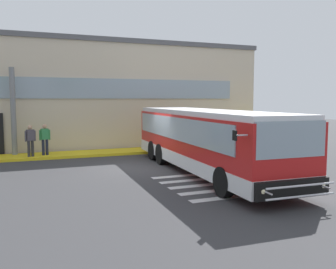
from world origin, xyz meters
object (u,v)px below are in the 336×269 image
bus_main_foreground (205,142)px  passenger_by_doorway (45,138)px  entry_support_column (13,111)px  passenger_near_column (30,138)px

bus_main_foreground → passenger_by_doorway: size_ratio=7.15×
entry_support_column → bus_main_foreground: (7.77, -7.51, -1.17)m
bus_main_foreground → passenger_near_column: size_ratio=7.15×
bus_main_foreground → passenger_by_doorway: 9.17m
entry_support_column → passenger_near_column: entry_support_column is taller
passenger_near_column → passenger_by_doorway: bearing=22.1°
entry_support_column → passenger_near_column: bearing=-54.3°
entry_support_column → bus_main_foreground: entry_support_column is taller
entry_support_column → passenger_near_column: 1.94m
entry_support_column → passenger_by_doorway: size_ratio=2.82×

